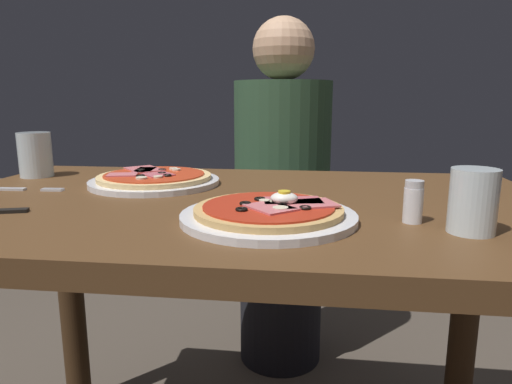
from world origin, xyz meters
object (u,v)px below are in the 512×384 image
(pizza_foreground, at_px, (269,213))
(water_glass_near, at_px, (473,206))
(salt_shaker, at_px, (413,202))
(dining_table, at_px, (239,259))
(diner_person, at_px, (282,207))
(pizza_across_left, at_px, (154,179))
(fork, at_px, (21,189))
(water_glass_far, at_px, (36,158))

(pizza_foreground, xyz_separation_m, water_glass_near, (0.30, -0.03, 0.03))
(water_glass_near, xyz_separation_m, salt_shaker, (-0.07, 0.05, -0.01))
(salt_shaker, bearing_deg, water_glass_near, -32.34)
(water_glass_near, bearing_deg, salt_shaker, 147.66)
(dining_table, bearing_deg, diner_person, 86.66)
(pizza_across_left, height_order, salt_shaker, salt_shaker)
(fork, relative_size, diner_person, 0.13)
(pizza_foreground, height_order, salt_shaker, salt_shaker)
(water_glass_far, bearing_deg, fork, -67.68)
(water_glass_near, relative_size, water_glass_far, 0.86)
(salt_shaker, height_order, diner_person, diner_person)
(fork, height_order, diner_person, diner_person)
(water_glass_near, xyz_separation_m, fork, (-0.84, 0.20, -0.04))
(salt_shaker, relative_size, diner_person, 0.06)
(dining_table, height_order, water_glass_far, water_glass_far)
(fork, bearing_deg, diner_person, 51.84)
(pizza_across_left, bearing_deg, salt_shaker, -26.71)
(diner_person, bearing_deg, fork, 51.84)
(fork, bearing_deg, water_glass_far, 112.32)
(water_glass_far, xyz_separation_m, salt_shaker, (0.83, -0.32, -0.01))
(pizza_foreground, xyz_separation_m, fork, (-0.54, 0.17, -0.01))
(fork, bearing_deg, water_glass_near, -13.57)
(dining_table, distance_m, pizza_foreground, 0.22)
(dining_table, bearing_deg, pizza_foreground, -63.50)
(diner_person, bearing_deg, water_glass_far, 39.80)
(pizza_across_left, bearing_deg, diner_person, 65.40)
(pizza_across_left, bearing_deg, fork, -158.84)
(pizza_foreground, relative_size, water_glass_far, 2.58)
(dining_table, height_order, salt_shaker, salt_shaker)
(water_glass_far, distance_m, fork, 0.18)
(pizza_foreground, relative_size, fork, 1.78)
(dining_table, xyz_separation_m, pizza_foreground, (0.07, -0.15, 0.13))
(fork, xyz_separation_m, diner_person, (0.51, 0.65, -0.18))
(water_glass_far, distance_m, salt_shaker, 0.90)
(pizza_foreground, bearing_deg, water_glass_near, -5.73)
(dining_table, distance_m, water_glass_far, 0.59)
(pizza_foreground, distance_m, water_glass_near, 0.30)
(salt_shaker, bearing_deg, fork, 168.46)
(pizza_foreground, relative_size, diner_person, 0.24)
(dining_table, bearing_deg, water_glass_near, -25.91)
(pizza_across_left, relative_size, water_glass_far, 2.65)
(pizza_foreground, xyz_separation_m, diner_person, (-0.04, 0.82, -0.19))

